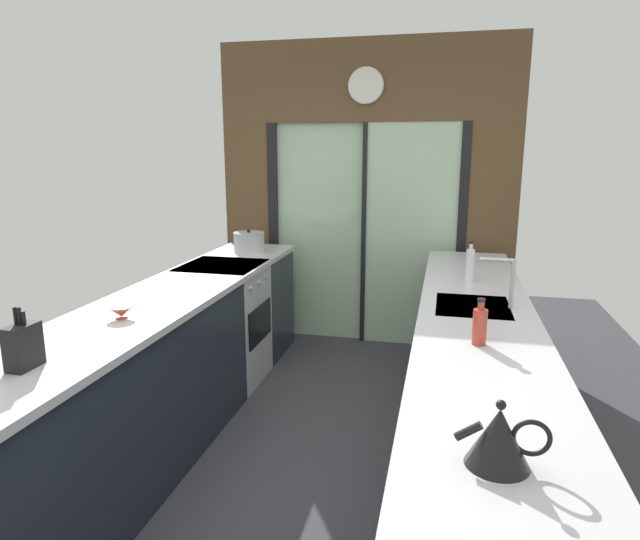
{
  "coord_description": "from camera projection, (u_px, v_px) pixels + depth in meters",
  "views": [
    {
      "loc": [
        0.72,
        -2.49,
        1.78
      ],
      "look_at": [
        -0.03,
        0.73,
        1.04
      ],
      "focal_mm": 30.63,
      "sensor_mm": 36.0,
      "label": 1
    }
  ],
  "objects": [
    {
      "name": "stock_pot",
      "position": [
        249.0,
        242.0,
        4.6
      ],
      "size": [
        0.26,
        0.26,
        0.19
      ],
      "color": "#B7BABC",
      "rests_on": "left_counter_run"
    },
    {
      "name": "soap_bottle_near",
      "position": [
        480.0,
        326.0,
        2.42
      ],
      "size": [
        0.06,
        0.06,
        0.21
      ],
      "color": "#B23D2D",
      "rests_on": "right_counter_run"
    },
    {
      "name": "ground_plane",
      "position": [
        320.0,
        434.0,
        3.49
      ],
      "size": [
        5.04,
        7.6,
        0.02
      ],
      "primitive_type": "cube",
      "color": "#38383D"
    },
    {
      "name": "soap_bottle_far",
      "position": [
        470.0,
        264.0,
        3.59
      ],
      "size": [
        0.05,
        0.05,
        0.26
      ],
      "color": "silver",
      "rests_on": "right_counter_run"
    },
    {
      "name": "left_counter_run",
      "position": [
        148.0,
        382.0,
        3.14
      ],
      "size": [
        0.62,
        3.8,
        0.92
      ],
      "color": "#1E232D",
      "rests_on": "ground_plane"
    },
    {
      "name": "knife_block",
      "position": [
        23.0,
        346.0,
        2.16
      ],
      "size": [
        0.08,
        0.14,
        0.25
      ],
      "color": "black",
      "rests_on": "left_counter_run"
    },
    {
      "name": "right_counter_run",
      "position": [
        473.0,
        401.0,
        2.9
      ],
      "size": [
        0.62,
        3.8,
        0.92
      ],
      "color": "#1E232D",
      "rests_on": "ground_plane"
    },
    {
      "name": "kettle",
      "position": [
        499.0,
        437.0,
        1.5
      ],
      "size": [
        0.26,
        0.18,
        0.19
      ],
      "color": "black",
      "rests_on": "right_counter_run"
    },
    {
      "name": "sink_faucet",
      "position": [
        507.0,
        275.0,
        2.97
      ],
      "size": [
        0.19,
        0.02,
        0.28
      ],
      "color": "#B7BABC",
      "rests_on": "right_counter_run"
    },
    {
      "name": "oven_range",
      "position": [
        224.0,
        324.0,
        4.21
      ],
      "size": [
        0.6,
        0.6,
        0.92
      ],
      "color": "#B7BABC",
      "rests_on": "ground_plane"
    },
    {
      "name": "back_wall_unit",
      "position": [
        365.0,
        177.0,
        4.87
      ],
      "size": [
        2.64,
        0.12,
        2.7
      ],
      "color": "brown",
      "rests_on": "ground_plane"
    },
    {
      "name": "mixing_bowl",
      "position": [
        121.0,
        312.0,
        2.81
      ],
      "size": [
        0.14,
        0.14,
        0.06
      ],
      "color": "#BC4C38",
      "rests_on": "left_counter_run"
    }
  ]
}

